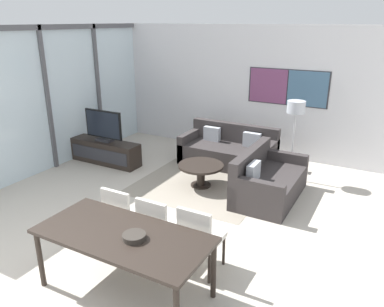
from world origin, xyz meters
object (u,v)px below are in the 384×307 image
at_px(coffee_table, 201,170).
at_px(floor_lamp, 295,114).
at_px(tv_console, 106,152).
at_px(dining_chair_left, 123,214).
at_px(sofa_main, 229,152).
at_px(fruit_bowl, 134,236).
at_px(dining_table, 123,239).
at_px(television, 103,126).
at_px(dining_chair_right, 199,236).
at_px(sofa_side, 266,182).
at_px(dining_chair_centre, 158,225).

bearing_deg(coffee_table, floor_lamp, 39.79).
distance_m(tv_console, dining_chair_left, 3.30).
relative_size(coffee_table, floor_lamp, 0.54).
distance_m(sofa_main, fruit_bowl, 4.31).
xyz_separation_m(dining_chair_left, floor_lamp, (1.32, 3.35, 0.77)).
height_order(sofa_main, dining_table, sofa_main).
bearing_deg(dining_chair_left, coffee_table, 90.57).
height_order(coffee_table, dining_table, dining_table).
bearing_deg(television, dining_chair_right, -33.60).
relative_size(coffee_table, dining_table, 0.43).
distance_m(tv_console, sofa_side, 3.49).
bearing_deg(dining_chair_left, tv_console, 135.34).
height_order(coffee_table, dining_chair_right, dining_chair_right).
distance_m(sofa_main, dining_chair_right, 3.68).
bearing_deg(sofa_main, tv_console, -152.57).
bearing_deg(coffee_table, sofa_main, 90.00).
bearing_deg(dining_chair_left, television, 135.33).
relative_size(dining_table, floor_lamp, 1.26).
bearing_deg(fruit_bowl, sofa_side, 82.25).
bearing_deg(tv_console, dining_chair_left, -44.66).
bearing_deg(tv_console, television, 90.00).
distance_m(sofa_side, dining_chair_centre, 2.48).
bearing_deg(dining_chair_centre, fruit_bowl, -75.58).
bearing_deg(sofa_main, dining_table, -82.14).
bearing_deg(tv_console, floor_lamp, 15.92).
height_order(coffee_table, fruit_bowl, fruit_bowl).
distance_m(dining_table, dining_chair_right, 0.90).
xyz_separation_m(television, dining_chair_right, (3.45, -2.29, -0.30)).
relative_size(tv_console, dining_table, 0.83).
distance_m(dining_table, dining_chair_centre, 0.67).
height_order(dining_chair_left, dining_chair_right, same).
height_order(dining_table, dining_chair_centre, dining_chair_centre).
height_order(television, sofa_side, television).
bearing_deg(coffee_table, dining_chair_centre, -75.65).
bearing_deg(sofa_side, dining_chair_centre, 166.11).
height_order(sofa_main, dining_chair_right, dining_chair_right).
relative_size(dining_table, fruit_bowl, 7.71).
bearing_deg(floor_lamp, coffee_table, -140.21).
height_order(television, floor_lamp, floor_lamp).
bearing_deg(sofa_main, floor_lamp, -6.76).
bearing_deg(sofa_side, tv_console, 91.12).
xyz_separation_m(fruit_bowl, floor_lamp, (0.59, 4.05, 0.50)).
xyz_separation_m(tv_console, fruit_bowl, (3.07, -3.01, 0.53)).
distance_m(television, sofa_side, 3.53).
xyz_separation_m(coffee_table, dining_chair_centre, (0.58, -2.26, 0.19)).
bearing_deg(coffee_table, dining_table, -78.76).
distance_m(dining_chair_centre, fruit_bowl, 0.75).
bearing_deg(dining_table, floor_lamp, 79.26).
bearing_deg(dining_table, coffee_table, 101.24).
relative_size(tv_console, dining_chair_right, 1.79).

